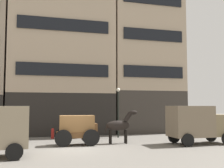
{
  "coord_description": "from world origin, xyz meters",
  "views": [
    {
      "loc": [
        -2.34,
        -17.45,
        2.67
      ],
      "look_at": [
        2.93,
        1.92,
        4.2
      ],
      "focal_mm": 44.59,
      "sensor_mm": 36.0,
      "label": 1
    }
  ],
  "objects": [
    {
      "name": "fire_hydrant_curbside",
      "position": [
        -1.04,
        5.46,
        0.43
      ],
      "size": [
        0.24,
        0.24,
        0.83
      ],
      "color": "maroon",
      "rests_on": "ground_plane"
    },
    {
      "name": "streetlamp_curbside",
      "position": [
        4.26,
        4.87,
        2.67
      ],
      "size": [
        0.32,
        0.32,
        4.12
      ],
      "color": "black",
      "rests_on": "ground_plane"
    },
    {
      "name": "delivery_truck_near",
      "position": [
        8.49,
        -0.28,
        1.42
      ],
      "size": [
        4.37,
        2.17,
        2.62
      ],
      "color": "#7A6B4C",
      "rests_on": "ground_plane"
    },
    {
      "name": "building_center_left",
      "position": [
        -0.1,
        9.6,
        8.14
      ],
      "size": [
        9.96,
        6.2,
        16.21
      ],
      "color": "black",
      "rests_on": "ground_plane"
    },
    {
      "name": "pedestrian_officer",
      "position": [
        10.63,
        3.27,
        0.98
      ],
      "size": [
        0.5,
        0.5,
        1.79
      ],
      "color": "black",
      "rests_on": "ground_plane"
    },
    {
      "name": "ground_plane",
      "position": [
        0.0,
        0.0,
        0.0
      ],
      "size": [
        120.0,
        120.0,
        0.0
      ],
      "primitive_type": "plane",
      "color": "slate"
    },
    {
      "name": "cargo_wagon",
      "position": [
        0.36,
        1.35,
        1.15
      ],
      "size": [
        2.99,
        1.68,
        1.98
      ],
      "color": "brown",
      "rests_on": "ground_plane"
    },
    {
      "name": "building_center_right",
      "position": [
        8.34,
        9.6,
        7.65
      ],
      "size": [
        7.63,
        6.2,
        15.2
      ],
      "color": "#38332D",
      "rests_on": "ground_plane"
    },
    {
      "name": "draft_horse",
      "position": [
        3.31,
        1.35,
        1.27
      ],
      "size": [
        2.35,
        0.71,
        2.3
      ],
      "color": "black",
      "rests_on": "ground_plane"
    }
  ]
}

